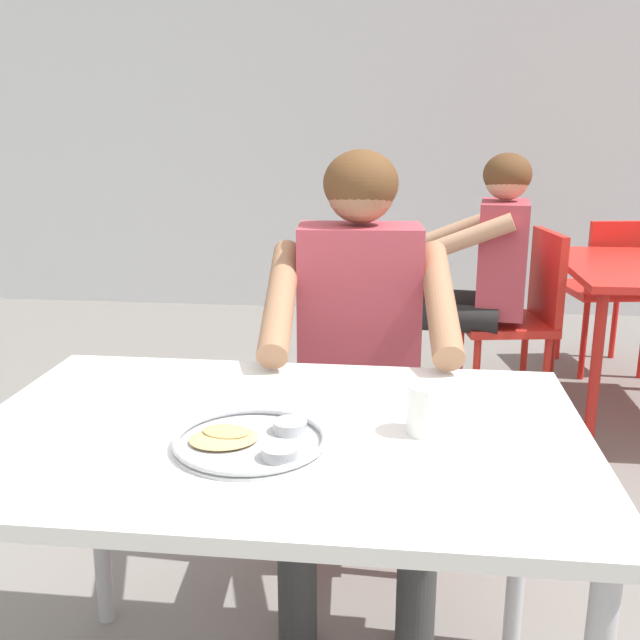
# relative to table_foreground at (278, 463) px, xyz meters

# --- Properties ---
(back_wall) EXTENTS (12.00, 0.12, 3.40)m
(back_wall) POSITION_rel_table_foreground_xyz_m (0.07, 3.92, 1.04)
(back_wall) COLOR silver
(back_wall) RESTS_ON ground
(table_foreground) EXTENTS (1.19, 0.78, 0.73)m
(table_foreground) POSITION_rel_table_foreground_xyz_m (0.00, 0.00, 0.00)
(table_foreground) COLOR white
(table_foreground) RESTS_ON ground
(thali_tray) EXTENTS (0.28, 0.28, 0.03)m
(thali_tray) POSITION_rel_table_foreground_xyz_m (-0.03, -0.09, 0.09)
(thali_tray) COLOR #B7BABF
(thali_tray) RESTS_ON table_foreground
(drinking_cup) EXTENTS (0.07, 0.07, 0.10)m
(drinking_cup) POSITION_rel_table_foreground_xyz_m (0.29, 0.01, 0.13)
(drinking_cup) COLOR white
(drinking_cup) RESTS_ON table_foreground
(chair_foreground) EXTENTS (0.42, 0.42, 0.80)m
(chair_foreground) POSITION_rel_table_foreground_xyz_m (0.11, 0.83, -0.19)
(chair_foreground) COLOR red
(chair_foreground) RESTS_ON ground
(diner_foreground) EXTENTS (0.52, 0.57, 1.24)m
(diner_foreground) POSITION_rel_table_foreground_xyz_m (0.12, 0.62, 0.07)
(diner_foreground) COLOR #353535
(diner_foreground) RESTS_ON ground
(chair_red_left) EXTENTS (0.45, 0.44, 0.85)m
(chair_red_left) POSITION_rel_table_foreground_xyz_m (0.77, 1.94, -0.16)
(chair_red_left) COLOR red
(chair_red_left) RESTS_ON ground
(chair_red_far) EXTENTS (0.47, 0.49, 0.84)m
(chair_red_far) POSITION_rel_table_foreground_xyz_m (1.34, 2.59, -0.16)
(chair_red_far) COLOR red
(chair_red_far) RESTS_ON ground
(patron_background) EXTENTS (0.59, 0.54, 1.19)m
(patron_background) POSITION_rel_table_foreground_xyz_m (0.58, 1.92, 0.05)
(patron_background) COLOR black
(patron_background) RESTS_ON ground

